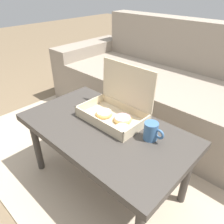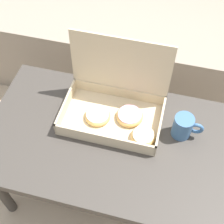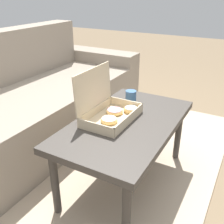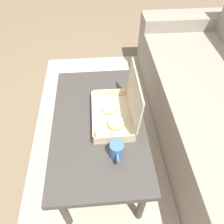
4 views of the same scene
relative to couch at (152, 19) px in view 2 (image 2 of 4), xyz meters
The scene contains 6 objects.
ground_plane 0.89m from the couch, 90.00° to the right, with size 12.00×12.00×0.00m, color #756047.
area_rug 0.61m from the couch, 90.00° to the right, with size 2.66×1.93×0.01m, color tan.
couch is the anchor object (origin of this frame).
coffee_table 0.96m from the couch, 90.00° to the right, with size 0.98×0.56×0.46m.
pastry_box 0.88m from the couch, 90.34° to the right, with size 0.38×0.26×0.30m.
coffee_mug 0.93m from the couch, 74.03° to the right, with size 0.11×0.07×0.10m.
Camera 2 is at (0.15, -0.71, 1.46)m, focal length 50.00 mm.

